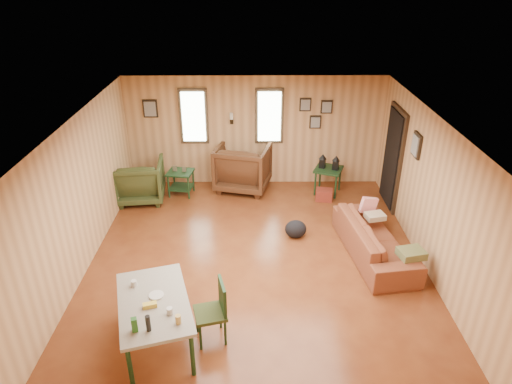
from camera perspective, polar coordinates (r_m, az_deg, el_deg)
room at (r=7.39m, az=1.32°, el=0.64°), size 5.54×6.04×2.44m
sofa at (r=7.89m, az=14.69°, el=-5.13°), size 0.90×2.16×0.82m
recliner_brown at (r=9.86m, az=-1.59°, el=3.45°), size 1.30×1.25×1.12m
recliner_green at (r=9.68m, az=-14.34°, el=1.64°), size 1.02×0.97×0.97m
end_table at (r=9.78m, az=-9.39°, el=1.66°), size 0.58×0.54×0.65m
side_table at (r=9.75m, az=9.08°, el=3.08°), size 0.71×0.71×0.87m
cooler at (r=9.62m, az=8.49°, el=-0.34°), size 0.38×0.30×0.24m
backpack at (r=8.26m, az=4.98°, el=-4.63°), size 0.47×0.41×0.34m
sofa_pillows at (r=7.88m, az=16.40°, el=-4.62°), size 0.75×1.68×0.34m
dining_table at (r=5.96m, az=-12.66°, el=-13.73°), size 1.21×1.59×0.92m
dining_chair at (r=6.06m, az=-5.14°, el=-14.28°), size 0.48×0.48×0.88m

